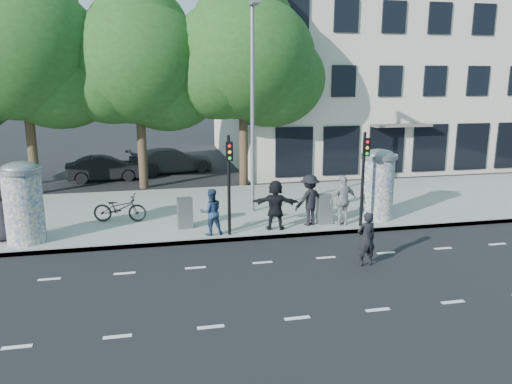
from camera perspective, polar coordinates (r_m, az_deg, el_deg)
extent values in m
plane|color=black|center=(13.79, 2.06, -10.12)|extent=(120.00, 120.00, 0.00)
cube|color=gray|center=(20.73, -3.01, -1.92)|extent=(40.00, 8.00, 0.15)
cube|color=slate|center=(17.00, -0.87, -5.29)|extent=(40.00, 0.10, 0.16)
cube|color=silver|center=(11.87, 4.74, -14.17)|extent=(32.00, 0.12, 0.01)
cube|color=silver|center=(15.05, 0.75, -8.06)|extent=(32.00, 0.12, 0.01)
cylinder|color=beige|center=(17.75, -24.99, -1.63)|extent=(1.20, 1.20, 2.30)
cylinder|color=slate|center=(17.51, -25.38, 2.27)|extent=(1.36, 1.36, 0.16)
ellipsoid|color=slate|center=(17.49, -25.40, 2.53)|extent=(1.10, 1.10, 0.38)
cylinder|color=beige|center=(19.36, 13.70, 0.38)|extent=(1.20, 1.20, 2.30)
cylinder|color=slate|center=(19.14, 13.90, 3.97)|extent=(1.36, 1.36, 0.16)
ellipsoid|color=slate|center=(19.13, 13.91, 4.21)|extent=(1.10, 1.10, 0.38)
cylinder|color=black|center=(16.72, -3.11, 0.69)|extent=(0.11, 0.11, 3.40)
cube|color=black|center=(16.32, -3.06, 4.67)|extent=(0.22, 0.14, 0.62)
cylinder|color=black|center=(18.08, 12.09, 1.36)|extent=(0.11, 0.11, 3.40)
cube|color=black|center=(17.72, 12.51, 5.04)|extent=(0.22, 0.14, 0.62)
cylinder|color=slate|center=(19.43, -0.41, 9.29)|extent=(0.16, 0.16, 8.00)
cube|color=slate|center=(19.18, -0.17, 20.92)|extent=(0.25, 0.90, 0.18)
cylinder|color=#38281C|center=(25.54, -24.25, 5.02)|extent=(0.44, 0.44, 4.73)
ellipsoid|color=#243F17|center=(25.38, -25.14, 14.31)|extent=(7.20, 7.20, 6.12)
cylinder|color=#38281C|center=(25.19, -12.91, 5.38)|extent=(0.44, 0.44, 4.41)
ellipsoid|color=#243F17|center=(24.99, -13.37, 14.20)|extent=(6.80, 6.80, 5.78)
cylinder|color=#38281C|center=(25.21, -1.44, 5.91)|extent=(0.44, 0.44, 4.59)
ellipsoid|color=#243F17|center=(25.03, -1.49, 15.11)|extent=(7.00, 7.00, 5.95)
cube|color=beige|center=(35.66, 13.38, 13.63)|extent=(20.00, 15.00, 12.00)
cube|color=black|center=(29.25, 19.24, 4.81)|extent=(18.00, 0.10, 2.60)
cube|color=#59544C|center=(27.81, 16.26, 7.33)|extent=(3.20, 0.90, 0.12)
cube|color=#194C8C|center=(25.46, 0.72, 8.04)|extent=(1.60, 0.06, 0.30)
imported|color=black|center=(18.17, -26.86, -2.17)|extent=(0.99, 0.71, 1.89)
imported|color=navy|center=(16.98, -5.15, -2.28)|extent=(0.84, 0.69, 1.60)
imported|color=black|center=(18.11, 6.14, -0.91)|extent=(1.37, 1.07, 1.86)
imported|color=#939396|center=(18.25, 9.92, -0.95)|extent=(1.16, 0.78, 1.84)
imported|color=black|center=(17.50, 2.23, -1.47)|extent=(1.74, 0.99, 1.78)
imported|color=black|center=(14.94, 12.50, -5.26)|extent=(0.63, 0.44, 1.62)
imported|color=black|center=(19.19, -15.30, -1.79)|extent=(1.06, 2.05, 1.03)
cube|color=#5D6062|center=(17.92, -8.13, -2.37)|extent=(0.55, 0.41, 1.10)
cube|color=slate|center=(18.43, 7.84, -1.95)|extent=(0.52, 0.38, 1.08)
imported|color=black|center=(27.74, -16.85, 2.60)|extent=(1.89, 4.16, 1.32)
imported|color=#4D4F54|center=(29.38, -9.68, 3.62)|extent=(3.22, 5.22, 1.41)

